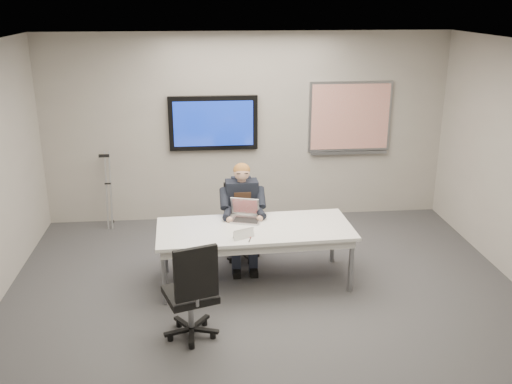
{
  "coord_description": "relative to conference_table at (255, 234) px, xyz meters",
  "views": [
    {
      "loc": [
        -0.68,
        -5.29,
        3.26
      ],
      "look_at": [
        -0.06,
        1.03,
        1.07
      ],
      "focal_mm": 40.0,
      "sensor_mm": 36.0,
      "label": 1
    }
  ],
  "objects": [
    {
      "name": "tv_display",
      "position": [
        -0.41,
        2.11,
        0.88
      ],
      "size": [
        1.3,
        0.09,
        0.8
      ],
      "color": "black",
      "rests_on": "wall_back"
    },
    {
      "name": "conference_table",
      "position": [
        0.0,
        0.0,
        0.0
      ],
      "size": [
        2.31,
        1.04,
        0.7
      ],
      "rotation": [
        0.0,
        0.0,
        0.04
      ],
      "color": "silver",
      "rests_on": "ground"
    },
    {
      "name": "crutch",
      "position": [
        -1.97,
        1.95,
        -0.03
      ],
      "size": [
        0.21,
        0.6,
        1.22
      ],
      "primitive_type": null,
      "rotation": [
        -0.23,
        0.0,
        -0.08
      ],
      "color": "#AFB2B7",
      "rests_on": "ground"
    },
    {
      "name": "office_chair_far",
      "position": [
        -0.11,
        0.71,
        -0.31
      ],
      "size": [
        0.52,
        0.52,
        0.98
      ],
      "rotation": [
        0.0,
        0.0,
        0.11
      ],
      "color": "black",
      "rests_on": "ground"
    },
    {
      "name": "ceiling",
      "position": [
        0.09,
        -0.84,
        2.18
      ],
      "size": [
        6.0,
        6.0,
        0.02
      ],
      "primitive_type": "cube",
      "color": "silver",
      "rests_on": "wall_back"
    },
    {
      "name": "wall_back",
      "position": [
        0.09,
        2.16,
        0.78
      ],
      "size": [
        6.0,
        0.02,
        2.8
      ],
      "primitive_type": "cube",
      "color": "#9C968D",
      "rests_on": "ground"
    },
    {
      "name": "office_chair_near",
      "position": [
        -0.74,
        -1.14,
        -0.29
      ],
      "size": [
        0.64,
        0.64,
        1.07
      ],
      "rotation": [
        0.0,
        0.0,
        3.46
      ],
      "color": "black",
      "rests_on": "ground"
    },
    {
      "name": "floor",
      "position": [
        0.09,
        -0.84,
        -0.62
      ],
      "size": [
        6.0,
        6.0,
        0.02
      ],
      "primitive_type": "cube",
      "color": "#333335",
      "rests_on": "ground"
    },
    {
      "name": "whiteboard",
      "position": [
        1.64,
        2.13,
        0.91
      ],
      "size": [
        1.25,
        0.08,
        1.1
      ],
      "color": "gray",
      "rests_on": "wall_back"
    },
    {
      "name": "seated_person",
      "position": [
        -0.1,
        0.47,
        -0.09
      ],
      "size": [
        0.41,
        0.7,
        1.31
      ],
      "rotation": [
        0.0,
        0.0,
        0.03
      ],
      "color": "#202535",
      "rests_on": "office_chair_far"
    },
    {
      "name": "laptop",
      "position": [
        -0.08,
        0.27,
        0.14
      ],
      "size": [
        0.41,
        0.42,
        0.25
      ],
      "rotation": [
        0.0,
        0.0,
        -0.3
      ],
      "color": "#B2B2B4",
      "rests_on": "conference_table"
    },
    {
      "name": "pen",
      "position": [
        -0.09,
        -0.35,
        0.09
      ],
      "size": [
        0.04,
        0.13,
        0.01
      ],
      "primitive_type": "cylinder",
      "rotation": [
        0.0,
        1.57,
        1.31
      ],
      "color": "black",
      "rests_on": "conference_table"
    },
    {
      "name": "name_tent",
      "position": [
        -0.15,
        -0.28,
        0.13
      ],
      "size": [
        0.26,
        0.17,
        0.1
      ],
      "primitive_type": null,
      "rotation": [
        0.0,
        0.0,
        0.43
      ],
      "color": "silver",
      "rests_on": "conference_table"
    }
  ]
}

